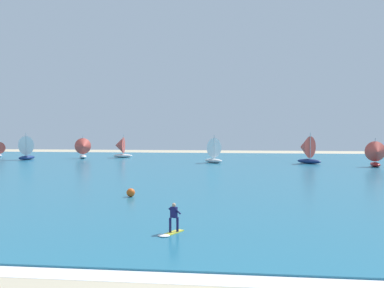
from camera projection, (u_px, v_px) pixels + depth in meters
ocean at (224, 170)px, 62.54m from camera, size 160.00×90.00×0.10m
shoreline_foam at (110, 270)px, 18.20m from camera, size 73.78×2.72×0.01m
kitesurfer at (172, 223)px, 24.19m from camera, size 1.37×2.00×1.67m
sailboat_far_right at (83, 148)px, 87.11m from camera, size 3.63×4.06×4.55m
sailboat_far_left at (211, 150)px, 75.72m from camera, size 4.30×4.24×4.84m
sailboat_trailing at (29, 147)px, 83.79m from camera, size 3.90×4.50×5.11m
sailboat_center_horizon at (376, 154)px, 67.11m from camera, size 3.20×3.79×4.44m
sailboat_leading at (120, 147)px, 89.74m from camera, size 4.05×3.45×4.70m
sailboat_mid_left at (306, 149)px, 74.07m from camera, size 4.67×4.46×5.20m
marker_buoy at (131, 193)px, 37.36m from camera, size 0.73×0.73×0.73m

